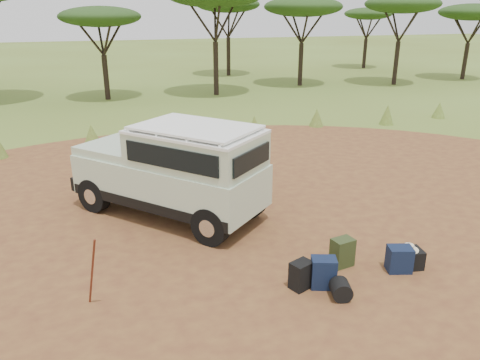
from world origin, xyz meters
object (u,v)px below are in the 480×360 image
object	(u,v)px
backpack_olive	(342,252)
hard_case	(407,259)
duffel_navy	(399,259)
backpack_navy	(323,273)
safari_vehicle	(174,172)
backpack_black	(301,275)
walking_staff	(92,272)

from	to	relation	value
backpack_olive	hard_case	world-z (taller)	backpack_olive
duffel_navy	backpack_navy	bearing A→B (deg)	-161.56
backpack_olive	duffel_navy	xyz separation A→B (m)	(0.92, -0.50, -0.04)
backpack_olive	hard_case	bearing A→B (deg)	-31.45
backpack_navy	backpack_olive	distance (m)	0.88
safari_vehicle	backpack_black	distance (m)	4.13
walking_staff	backpack_olive	size ratio (longest dim) A/B	2.56
hard_case	backpack_olive	bearing A→B (deg)	167.44
safari_vehicle	walking_staff	distance (m)	3.83
safari_vehicle	duffel_navy	bearing A→B (deg)	1.24
walking_staff	backpack_navy	world-z (taller)	walking_staff
safari_vehicle	duffel_navy	size ratio (longest dim) A/B	9.44
safari_vehicle	backpack_olive	xyz separation A→B (m)	(2.60, -3.28, -0.81)
walking_staff	backpack_navy	distance (m)	3.91
backpack_navy	backpack_olive	size ratio (longest dim) A/B	1.01
backpack_black	safari_vehicle	bearing A→B (deg)	89.69
walking_staff	backpack_olive	xyz separation A→B (m)	(4.53, -0.01, -0.40)
walking_staff	backpack_olive	bearing A→B (deg)	-25.38
walking_staff	backpack_navy	xyz separation A→B (m)	(3.85, -0.55, -0.40)
backpack_navy	hard_case	bearing A→B (deg)	22.62
safari_vehicle	duffel_navy	world-z (taller)	safari_vehicle
walking_staff	hard_case	world-z (taller)	walking_staff
backpack_black	backpack_navy	bearing A→B (deg)	-34.84
walking_staff	backpack_black	bearing A→B (deg)	-33.04
safari_vehicle	backpack_olive	distance (m)	4.26
backpack_navy	backpack_olive	bearing A→B (deg)	58.14
backpack_black	hard_case	xyz separation A→B (m)	(2.22, 0.02, -0.07)
walking_staff	duffel_navy	bearing A→B (deg)	-30.59
backpack_navy	backpack_black	bearing A→B (deg)	-173.04
walking_staff	safari_vehicle	bearing A→B (deg)	34.17
backpack_navy	duffel_navy	distance (m)	1.61
backpack_navy	hard_case	size ratio (longest dim) A/B	1.06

